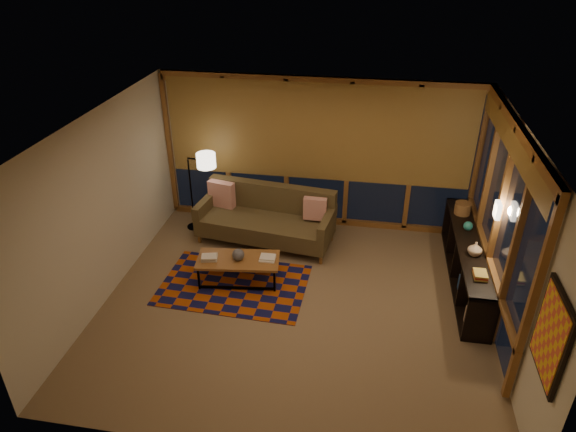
% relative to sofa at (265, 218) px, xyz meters
% --- Properties ---
extents(floor, '(5.50, 5.00, 0.01)m').
position_rel_sofa_xyz_m(floor, '(0.77, -1.61, -0.47)').
color(floor, '#866F4F').
rests_on(floor, ground).
extents(ceiling, '(5.50, 5.00, 0.01)m').
position_rel_sofa_xyz_m(ceiling, '(0.77, -1.61, 2.23)').
color(ceiling, '#F7E7CA').
rests_on(ceiling, walls).
extents(walls, '(5.51, 5.01, 2.70)m').
position_rel_sofa_xyz_m(walls, '(0.77, -1.61, 0.88)').
color(walls, beige).
rests_on(walls, floor).
extents(window_wall_back, '(5.30, 0.16, 2.60)m').
position_rel_sofa_xyz_m(window_wall_back, '(0.77, 0.82, 0.88)').
color(window_wall_back, brown).
rests_on(window_wall_back, walls).
extents(window_wall_right, '(0.16, 3.70, 2.60)m').
position_rel_sofa_xyz_m(window_wall_right, '(3.45, -1.01, 0.88)').
color(window_wall_right, brown).
rests_on(window_wall_right, walls).
extents(wall_art, '(0.06, 0.74, 0.94)m').
position_rel_sofa_xyz_m(wall_art, '(3.48, -3.46, 0.98)').
color(wall_art, '#DA4B2D').
rests_on(wall_art, walls).
extents(wall_sconce, '(0.12, 0.18, 0.22)m').
position_rel_sofa_xyz_m(wall_sconce, '(3.39, -1.16, 1.08)').
color(wall_sconce, beige).
rests_on(wall_sconce, walls).
extents(sofa, '(2.39, 1.22, 0.93)m').
position_rel_sofa_xyz_m(sofa, '(0.00, 0.00, 0.00)').
color(sofa, brown).
rests_on(sofa, floor).
extents(pillow_left, '(0.49, 0.26, 0.47)m').
position_rel_sofa_xyz_m(pillow_left, '(-0.84, 0.29, 0.23)').
color(pillow_left, '#B0250F').
rests_on(pillow_left, sofa).
extents(pillow_right, '(0.39, 0.14, 0.39)m').
position_rel_sofa_xyz_m(pillow_right, '(0.85, 0.03, 0.19)').
color(pillow_right, '#B0250F').
rests_on(pillow_right, sofa).
extents(area_rug, '(2.24, 1.54, 0.01)m').
position_rel_sofa_xyz_m(area_rug, '(-0.22, -1.33, -0.46)').
color(area_rug, '#A03D0C').
rests_on(area_rug, floor).
extents(coffee_table, '(1.30, 0.71, 0.41)m').
position_rel_sofa_xyz_m(coffee_table, '(-0.17, -1.21, -0.26)').
color(coffee_table, brown).
rests_on(coffee_table, floor).
extents(book_stack_a, '(0.30, 0.26, 0.07)m').
position_rel_sofa_xyz_m(book_stack_a, '(-0.59, -1.30, -0.02)').
color(book_stack_a, beige).
rests_on(book_stack_a, coffee_table).
extents(book_stack_b, '(0.23, 0.18, 0.05)m').
position_rel_sofa_xyz_m(book_stack_b, '(0.28, -1.14, -0.03)').
color(book_stack_b, beige).
rests_on(book_stack_b, coffee_table).
extents(ceramic_pot, '(0.20, 0.20, 0.18)m').
position_rel_sofa_xyz_m(ceramic_pot, '(-0.16, -1.23, 0.04)').
color(ceramic_pot, black).
rests_on(ceramic_pot, coffee_table).
extents(floor_lamp, '(0.53, 0.38, 1.49)m').
position_rel_sofa_xyz_m(floor_lamp, '(-1.39, 0.27, 0.28)').
color(floor_lamp, black).
rests_on(floor_lamp, floor).
extents(bookshelf, '(0.40, 2.83, 0.71)m').
position_rel_sofa_xyz_m(bookshelf, '(3.26, -0.61, -0.11)').
color(bookshelf, black).
rests_on(bookshelf, floor).
extents(basket, '(0.27, 0.27, 0.19)m').
position_rel_sofa_xyz_m(basket, '(3.24, 0.27, 0.34)').
color(basket, olive).
rests_on(basket, bookshelf).
extents(teal_bowl, '(0.18, 0.18, 0.14)m').
position_rel_sofa_xyz_m(teal_bowl, '(3.26, -0.26, 0.31)').
color(teal_bowl, '#22766F').
rests_on(teal_bowl, bookshelf).
extents(vase, '(0.24, 0.24, 0.21)m').
position_rel_sofa_xyz_m(vase, '(3.26, -0.97, 0.35)').
color(vase, tan).
rests_on(vase, bookshelf).
extents(shelf_book_stack, '(0.19, 0.25, 0.07)m').
position_rel_sofa_xyz_m(shelf_book_stack, '(3.26, -1.51, 0.27)').
color(shelf_book_stack, beige).
rests_on(shelf_book_stack, bookshelf).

